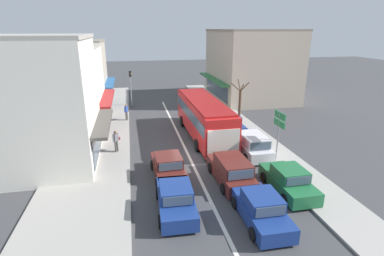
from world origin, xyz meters
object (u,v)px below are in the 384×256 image
at_px(city_bus, 204,116).
at_px(parked_sedan_kerb_third, 230,124).
at_px(parked_sedan_kerb_rear, 211,108).
at_px(pedestrian_browsing_midblock, 126,111).
at_px(sedan_queue_gap_filler, 176,199).
at_px(sedan_behind_bus_near, 168,167).
at_px(street_tree_right, 240,105).
at_px(wagon_adjacent_lane_trail, 231,170).
at_px(traffic_light_downstreet, 131,82).
at_px(parked_sedan_kerb_front, 288,181).
at_px(parked_wagon_kerb_second, 252,145).
at_px(pedestrian_with_handbag_near, 116,140).
at_px(directional_road_sign, 279,124).
at_px(sedan_queue_far_back, 261,209).

relative_size(city_bus, parked_sedan_kerb_third, 2.58).
distance_m(parked_sedan_kerb_third, parked_sedan_kerb_rear, 5.99).
relative_size(city_bus, pedestrian_browsing_midblock, 6.68).
bearing_deg(sedan_queue_gap_filler, sedan_behind_bus_near, 88.52).
relative_size(street_tree_right, pedestrian_browsing_midblock, 2.67).
bearing_deg(wagon_adjacent_lane_trail, parked_sedan_kerb_third, 72.01).
bearing_deg(traffic_light_downstreet, parked_sedan_kerb_front, -68.96).
bearing_deg(traffic_light_downstreet, pedestrian_browsing_midblock, -95.38).
bearing_deg(wagon_adjacent_lane_trail, parked_sedan_kerb_rear, 79.33).
xyz_separation_m(parked_wagon_kerb_second, pedestrian_with_handbag_near, (-9.68, 2.17, 0.32)).
distance_m(parked_wagon_kerb_second, parked_sedan_kerb_rear, 11.35).
bearing_deg(parked_wagon_kerb_second, directional_road_sign, -48.48).
bearing_deg(pedestrian_with_handbag_near, sedan_queue_far_back, -54.59).
bearing_deg(directional_road_sign, sedan_behind_bus_near, -173.54).
distance_m(parked_sedan_kerb_third, pedestrian_browsing_midblock, 10.33).
bearing_deg(city_bus, pedestrian_browsing_midblock, 137.25).
xyz_separation_m(sedan_queue_far_back, pedestrian_with_handbag_near, (-7.00, 9.85, 0.40)).
xyz_separation_m(wagon_adjacent_lane_trail, parked_sedan_kerb_rear, (2.83, 15.02, -0.08)).
distance_m(parked_sedan_kerb_front, parked_sedan_kerb_rear, 16.74).
bearing_deg(parked_sedan_kerb_third, parked_sedan_kerb_front, -90.74).
xyz_separation_m(parked_wagon_kerb_second, street_tree_right, (1.45, 6.58, 1.33)).
bearing_deg(parked_sedan_kerb_front, parked_wagon_kerb_second, 89.91).
distance_m(sedan_queue_gap_filler, traffic_light_downstreet, 22.57).
height_order(sedan_queue_far_back, parked_sedan_kerb_rear, same).
relative_size(sedan_queue_far_back, directional_road_sign, 1.18).
bearing_deg(pedestrian_with_handbag_near, street_tree_right, 21.63).
bearing_deg(sedan_queue_gap_filler, wagon_adjacent_lane_trail, 32.36).
height_order(parked_sedan_kerb_front, parked_sedan_kerb_third, same).
height_order(sedan_behind_bus_near, pedestrian_with_handbag_near, pedestrian_with_handbag_near).
bearing_deg(city_bus, sedan_queue_far_back, -90.59).
height_order(city_bus, street_tree_right, street_tree_right).
bearing_deg(parked_sedan_kerb_front, sedan_behind_bus_near, 154.22).
relative_size(parked_sedan_kerb_front, parked_wagon_kerb_second, 0.93).
bearing_deg(wagon_adjacent_lane_trail, parked_sedan_kerb_front, -31.59).
height_order(parked_wagon_kerb_second, pedestrian_with_handbag_near, pedestrian_with_handbag_near).
bearing_deg(wagon_adjacent_lane_trail, sedan_behind_bus_near, 159.16).
relative_size(sedan_queue_gap_filler, pedestrian_with_handbag_near, 2.62).
height_order(parked_sedan_kerb_rear, pedestrian_browsing_midblock, pedestrian_browsing_midblock).
height_order(sedan_queue_far_back, parked_wagon_kerb_second, parked_wagon_kerb_second).
bearing_deg(parked_sedan_kerb_third, traffic_light_downstreet, 127.72).
relative_size(city_bus, parked_sedan_kerb_rear, 2.56).
xyz_separation_m(traffic_light_downstreet, pedestrian_with_handbag_near, (-1.30, -14.20, -1.79)).
xyz_separation_m(sedan_queue_gap_filler, directional_road_sign, (7.78, 4.59, 2.04)).
height_order(sedan_queue_gap_filler, parked_sedan_kerb_rear, same).
height_order(sedan_queue_gap_filler, street_tree_right, street_tree_right).
relative_size(sedan_queue_gap_filler, directional_road_sign, 1.19).
relative_size(parked_sedan_kerb_third, pedestrian_browsing_midblock, 2.59).
xyz_separation_m(sedan_queue_far_back, street_tree_right, (4.12, 14.26, 1.42)).
xyz_separation_m(traffic_light_downstreet, pedestrian_browsing_midblock, (-0.58, -6.11, -1.79)).
height_order(directional_road_sign, street_tree_right, street_tree_right).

